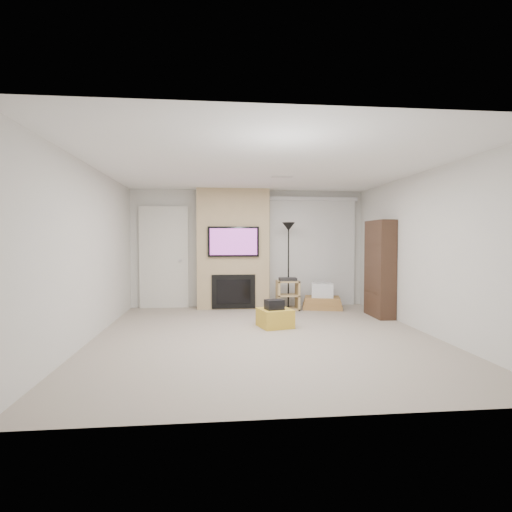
{
  "coord_description": "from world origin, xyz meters",
  "views": [
    {
      "loc": [
        -0.72,
        -5.86,
        1.44
      ],
      "look_at": [
        0.0,
        1.2,
        1.15
      ],
      "focal_mm": 28.0,
      "sensor_mm": 36.0,
      "label": 1
    }
  ],
  "objects": [
    {
      "name": "vertical_blinds",
      "position": [
        1.4,
        2.7,
        1.27
      ],
      "size": [
        1.98,
        0.1,
        2.37
      ],
      "color": "silver",
      "rests_on": "floor"
    },
    {
      "name": "wall_right",
      "position": [
        2.5,
        0.0,
        1.25
      ],
      "size": [
        0.0,
        5.5,
        2.5
      ],
      "primitive_type": "cube",
      "rotation": [
        1.57,
        0.0,
        1.57
      ],
      "color": "silver",
      "rests_on": "ground"
    },
    {
      "name": "fireplace_wall",
      "position": [
        -0.35,
        2.54,
        1.24
      ],
      "size": [
        1.5,
        0.47,
        2.5
      ],
      "color": "tan",
      "rests_on": "floor"
    },
    {
      "name": "floor_lamp",
      "position": [
        0.79,
        2.31,
        1.42
      ],
      "size": [
        0.27,
        0.27,
        1.8
      ],
      "color": "black",
      "rests_on": "floor"
    },
    {
      "name": "wall_left",
      "position": [
        -2.5,
        0.0,
        1.25
      ],
      "size": [
        0.0,
        5.5,
        2.5
      ],
      "primitive_type": "cube",
      "rotation": [
        1.57,
        0.0,
        1.57
      ],
      "color": "silver",
      "rests_on": "ground"
    },
    {
      "name": "black_bag",
      "position": [
        0.23,
        0.55,
        0.38
      ],
      "size": [
        0.33,
        0.28,
        0.16
      ],
      "primitive_type": "cube",
      "rotation": [
        0.0,
        0.0,
        0.25
      ],
      "color": "black",
      "rests_on": "ottoman"
    },
    {
      "name": "entry_door",
      "position": [
        -1.8,
        2.71,
        1.05
      ],
      "size": [
        1.02,
        0.11,
        2.14
      ],
      "color": "silver",
      "rests_on": "floor"
    },
    {
      "name": "av_stand",
      "position": [
        0.76,
        2.19,
        0.35
      ],
      "size": [
        0.45,
        0.38,
        0.66
      ],
      "color": "tan",
      "rests_on": "floor"
    },
    {
      "name": "ceiling",
      "position": [
        0.0,
        0.0,
        2.5
      ],
      "size": [
        5.0,
        5.5,
        0.0
      ],
      "primitive_type": "cube",
      "color": "white",
      "rests_on": "wall_back"
    },
    {
      "name": "box_stack",
      "position": [
        1.5,
        2.25,
        0.2
      ],
      "size": [
        0.92,
        0.77,
        0.53
      ],
      "color": "#A77943",
      "rests_on": "floor"
    },
    {
      "name": "wall_back",
      "position": [
        0.0,
        2.75,
        1.25
      ],
      "size": [
        5.0,
        0.0,
        2.5
      ],
      "primitive_type": "cube",
      "rotation": [
        1.57,
        0.0,
        0.0
      ],
      "color": "silver",
      "rests_on": "ground"
    },
    {
      "name": "wall_front",
      "position": [
        0.0,
        -2.75,
        1.25
      ],
      "size": [
        5.0,
        0.0,
        2.5
      ],
      "primitive_type": "cube",
      "rotation": [
        1.57,
        0.0,
        0.0
      ],
      "color": "silver",
      "rests_on": "ground"
    },
    {
      "name": "bookshelf",
      "position": [
        2.34,
        1.3,
        0.9
      ],
      "size": [
        0.3,
        0.8,
        1.8
      ],
      "color": "#332117",
      "rests_on": "floor"
    },
    {
      "name": "ottoman",
      "position": [
        0.25,
        0.6,
        0.15
      ],
      "size": [
        0.61,
        0.61,
        0.3
      ],
      "primitive_type": "cube",
      "rotation": [
        0.0,
        0.0,
        0.25
      ],
      "color": "gold",
      "rests_on": "floor"
    },
    {
      "name": "floor",
      "position": [
        0.0,
        0.0,
        0.0
      ],
      "size": [
        5.0,
        5.5,
        0.0
      ],
      "primitive_type": "cube",
      "color": "#A19486",
      "rests_on": "ground"
    },
    {
      "name": "hvac_vent",
      "position": [
        0.4,
        0.8,
        2.5
      ],
      "size": [
        0.35,
        0.18,
        0.01
      ],
      "primitive_type": "cube",
      "color": "silver",
      "rests_on": "ceiling"
    }
  ]
}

